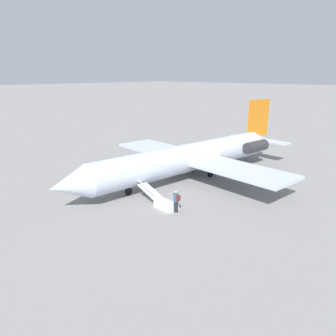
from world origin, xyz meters
The scene contains 4 objects.
ground_plane centered at (0.00, 0.00, 0.00)m, with size 600.00×600.00×0.00m, color gray.
airplane_main centered at (-0.94, 0.09, 2.16)m, with size 28.31×21.20×7.20m.
boarding_stairs centered at (6.81, 3.30, 0.38)m, with size 1.36×4.09×1.76m.
passenger centered at (6.84, 4.76, 1.00)m, with size 0.36×0.55×1.74m.
Camera 1 is at (23.92, 20.08, 10.13)m, focal length 35.00 mm.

